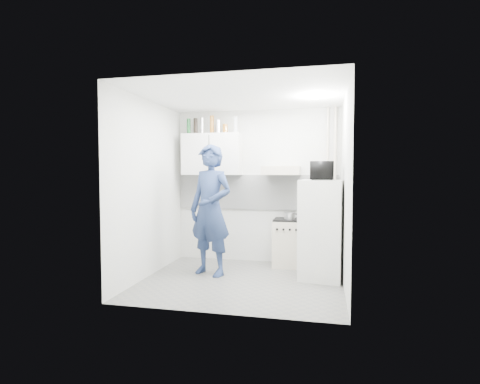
# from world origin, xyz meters

# --- Properties ---
(floor) EXTENTS (2.80, 2.80, 0.00)m
(floor) POSITION_xyz_m (0.00, 0.00, 0.00)
(floor) COLOR #626159
(floor) RESTS_ON ground
(ceiling) EXTENTS (2.80, 2.80, 0.00)m
(ceiling) POSITION_xyz_m (0.00, 0.00, 2.60)
(ceiling) COLOR white
(ceiling) RESTS_ON wall_back
(wall_back) EXTENTS (2.80, 0.00, 2.80)m
(wall_back) POSITION_xyz_m (0.00, 1.25, 1.30)
(wall_back) COLOR silver
(wall_back) RESTS_ON floor
(wall_left) EXTENTS (0.00, 2.60, 2.60)m
(wall_left) POSITION_xyz_m (-1.40, 0.00, 1.30)
(wall_left) COLOR silver
(wall_left) RESTS_ON floor
(wall_right) EXTENTS (0.00, 2.60, 2.60)m
(wall_right) POSITION_xyz_m (1.40, 0.00, 1.30)
(wall_right) COLOR silver
(wall_right) RESTS_ON floor
(person) EXTENTS (0.83, 0.69, 1.96)m
(person) POSITION_xyz_m (-0.53, 0.26, 0.98)
(person) COLOR navy
(person) RESTS_ON floor
(stove) EXTENTS (0.47, 0.47, 0.76)m
(stove) POSITION_xyz_m (0.56, 1.00, 0.38)
(stove) COLOR beige
(stove) RESTS_ON floor
(fridge) EXTENTS (0.67, 0.67, 1.43)m
(fridge) POSITION_xyz_m (1.10, 0.38, 0.72)
(fridge) COLOR silver
(fridge) RESTS_ON floor
(stove_top) EXTENTS (0.45, 0.45, 0.03)m
(stove_top) POSITION_xyz_m (0.56, 1.00, 0.77)
(stove_top) COLOR black
(stove_top) RESTS_ON stove
(saucepan) EXTENTS (0.18, 0.18, 0.10)m
(saucepan) POSITION_xyz_m (0.59, 1.01, 0.83)
(saucepan) COLOR silver
(saucepan) RESTS_ON stove_top
(microwave) EXTENTS (0.48, 0.33, 0.26)m
(microwave) POSITION_xyz_m (1.10, 0.38, 1.56)
(microwave) COLOR black
(microwave) RESTS_ON fridge
(bottle_a) EXTENTS (0.06, 0.06, 0.27)m
(bottle_a) POSITION_xyz_m (-1.17, 1.07, 2.33)
(bottle_a) COLOR #144C1E
(bottle_a) RESTS_ON upper_cabinet
(bottle_b) EXTENTS (0.07, 0.07, 0.27)m
(bottle_b) POSITION_xyz_m (-1.05, 1.07, 2.34)
(bottle_b) COLOR black
(bottle_b) RESTS_ON upper_cabinet
(bottle_c) EXTENTS (0.07, 0.07, 0.28)m
(bottle_c) POSITION_xyz_m (-0.93, 1.07, 2.34)
(bottle_c) COLOR silver
(bottle_c) RESTS_ON upper_cabinet
(bottle_d) EXTENTS (0.07, 0.07, 0.31)m
(bottle_d) POSITION_xyz_m (-0.75, 1.07, 2.35)
(bottle_d) COLOR brown
(bottle_d) RESTS_ON upper_cabinet
(canister_a) EXTENTS (0.09, 0.09, 0.23)m
(canister_a) POSITION_xyz_m (-0.64, 1.07, 2.31)
(canister_a) COLOR silver
(canister_a) RESTS_ON upper_cabinet
(canister_b) EXTENTS (0.08, 0.08, 0.16)m
(canister_b) POSITION_xyz_m (-0.52, 1.07, 2.28)
(canister_b) COLOR brown
(canister_b) RESTS_ON upper_cabinet
(bottle_e) EXTENTS (0.07, 0.07, 0.27)m
(bottle_e) POSITION_xyz_m (-0.34, 1.07, 2.34)
(bottle_e) COLOR #B2B7BC
(bottle_e) RESTS_ON upper_cabinet
(upper_cabinet) EXTENTS (1.00, 0.35, 0.70)m
(upper_cabinet) POSITION_xyz_m (-0.75, 1.07, 1.85)
(upper_cabinet) COLOR silver
(upper_cabinet) RESTS_ON wall_back
(range_hood) EXTENTS (0.60, 0.50, 0.14)m
(range_hood) POSITION_xyz_m (0.45, 1.00, 1.57)
(range_hood) COLOR beige
(range_hood) RESTS_ON wall_back
(backsplash) EXTENTS (2.74, 0.03, 0.60)m
(backsplash) POSITION_xyz_m (0.00, 1.24, 1.20)
(backsplash) COLOR white
(backsplash) RESTS_ON wall_back
(pipe_a) EXTENTS (0.05, 0.05, 2.60)m
(pipe_a) POSITION_xyz_m (1.30, 1.17, 1.30)
(pipe_a) COLOR beige
(pipe_a) RESTS_ON floor
(pipe_b) EXTENTS (0.04, 0.04, 2.60)m
(pipe_b) POSITION_xyz_m (1.18, 1.17, 1.30)
(pipe_b) COLOR beige
(pipe_b) RESTS_ON floor
(ceiling_spot_fixture) EXTENTS (0.10, 0.10, 0.02)m
(ceiling_spot_fixture) POSITION_xyz_m (1.00, 0.20, 2.57)
(ceiling_spot_fixture) COLOR white
(ceiling_spot_fixture) RESTS_ON ceiling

